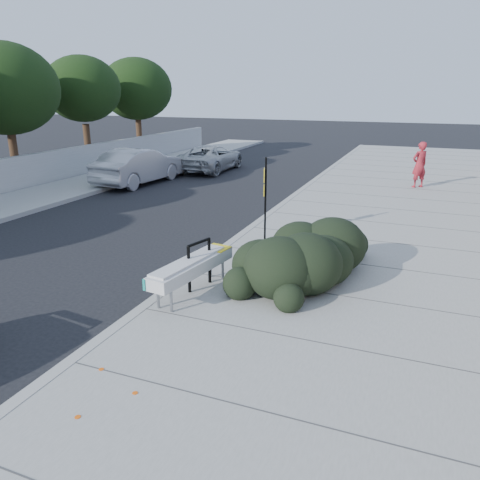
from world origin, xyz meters
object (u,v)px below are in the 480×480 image
object	(u,v)px
sign_post	(265,193)
pedestrian	(420,165)
bike_rack	(199,260)
suv_silver	(211,158)
bench	(192,267)
wagon_silver	(139,166)

from	to	relation	value
sign_post	pedestrian	size ratio (longest dim) A/B	1.19
sign_post	pedestrian	bearing A→B (deg)	50.16
sign_post	pedestrian	distance (m)	10.15
bike_rack	suv_silver	world-z (taller)	suv_silver
sign_post	suv_silver	world-z (taller)	sign_post
sign_post	suv_silver	distance (m)	12.86
bench	pedestrian	size ratio (longest dim) A/B	1.25
bike_rack	suv_silver	xyz separation A→B (m)	(-6.60, 14.56, -0.10)
sign_post	wagon_silver	size ratio (longest dim) A/B	0.47
bench	suv_silver	world-z (taller)	suv_silver
sign_post	suv_silver	bearing A→B (deg)	103.63
bench	sign_post	size ratio (longest dim) A/B	1.05
wagon_silver	bench	bearing A→B (deg)	132.36
sign_post	bike_rack	bearing A→B (deg)	-111.21
suv_silver	wagon_silver	bearing A→B (deg)	70.65
bike_rack	bench	bearing A→B (deg)	-75.33
sign_post	suv_silver	size ratio (longest dim) A/B	0.47
bike_rack	sign_post	xyz separation A→B (m)	(0.19, 3.67, 0.70)
bench	bike_rack	xyz separation A→B (m)	(0.00, 0.33, 0.05)
bench	bike_rack	world-z (taller)	bike_rack
sign_post	suv_silver	xyz separation A→B (m)	(-6.79, 10.89, -0.79)
wagon_silver	pedestrian	bearing A→B (deg)	-161.31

